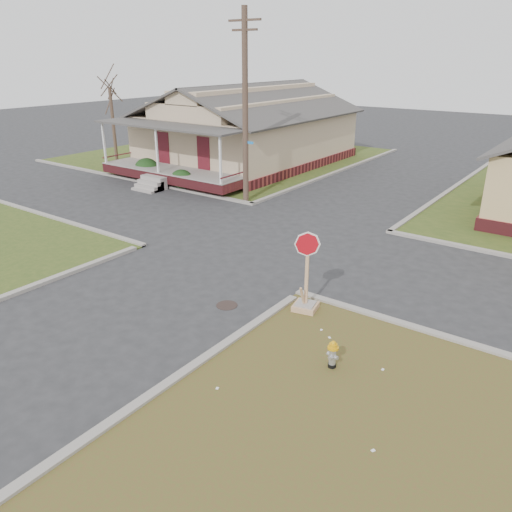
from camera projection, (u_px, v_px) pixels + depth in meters
The scene contains 11 objects.
ground at pixel (185, 281), 16.46m from camera, with size 120.00×120.00×0.00m, color #28282A.
verge_far_left at pixel (225, 155), 37.04m from camera, with size 19.00×19.00×0.05m, color #314719.
curbs at pixel (270, 239), 20.21m from camera, with size 80.00×40.00×0.12m, color gray, non-canonical shape.
manhole at pixel (227, 305), 14.88m from camera, with size 0.64×0.64×0.01m, color black.
corner_house at pixel (247, 130), 33.57m from camera, with size 10.10×15.50×5.30m.
utility_pole at pixel (245, 107), 23.68m from camera, with size 1.80×0.28×9.00m.
tree_far_left at pixel (113, 125), 34.34m from camera, with size 0.22×0.22×4.90m, color #3F2E24.
fire_hydrant at pixel (333, 353), 11.72m from camera, with size 0.27×0.27×0.71m.
stop_sign at pixel (306, 293), 14.36m from camera, with size 0.68×0.67×2.41m.
hedge_left at pixel (147, 169), 29.85m from camera, with size 1.53×1.25×1.17m, color #163814.
hedge_right at pixel (182, 179), 27.60m from camera, with size 1.39×1.14×1.06m, color #163814.
Camera 1 is at (10.70, -10.70, 6.94)m, focal length 35.00 mm.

